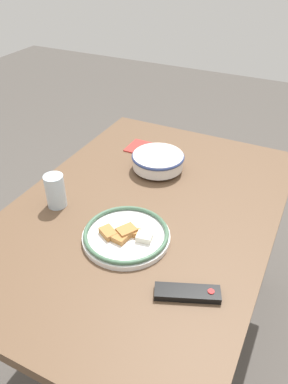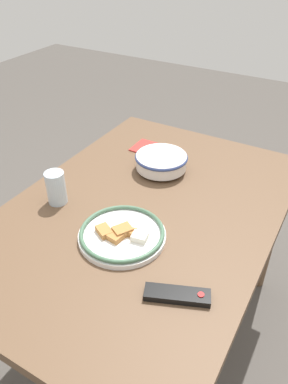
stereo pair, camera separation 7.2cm
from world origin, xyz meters
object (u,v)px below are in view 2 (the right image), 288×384
object	(u,v)px
tv_remote	(177,295)
noodle_bowl	(161,161)
food_plate	(122,234)
drinking_glass	(56,188)

from	to	relation	value
tv_remote	noodle_bowl	bearing A→B (deg)	-170.55
noodle_bowl	food_plate	bearing A→B (deg)	11.09
noodle_bowl	food_plate	distance (m)	0.45
food_plate	drinking_glass	xyz separation A→B (m)	(-0.05, -0.31, 0.05)
food_plate	drinking_glass	bearing A→B (deg)	-98.97
food_plate	tv_remote	bearing A→B (deg)	64.01
drinking_glass	noodle_bowl	bearing A→B (deg)	149.43
tv_remote	drinking_glass	world-z (taller)	drinking_glass
food_plate	tv_remote	distance (m)	0.29
drinking_glass	tv_remote	bearing A→B (deg)	72.90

